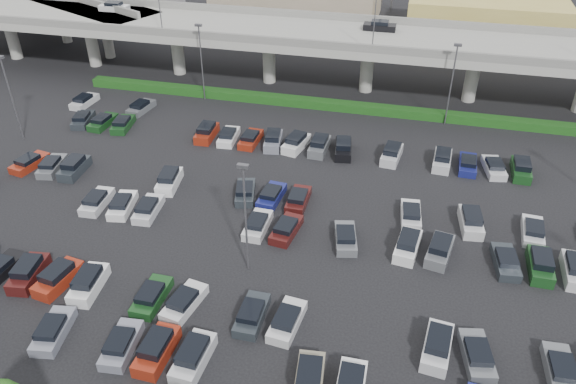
% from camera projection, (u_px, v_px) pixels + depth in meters
% --- Properties ---
extents(ground, '(280.00, 280.00, 0.00)m').
position_uv_depth(ground, '(272.00, 215.00, 54.22)').
color(ground, black).
extents(overpass, '(150.00, 13.00, 15.80)m').
position_uv_depth(overpass, '(331.00, 39.00, 76.33)').
color(overpass, gray).
rests_on(overpass, ground).
extents(hedge, '(66.00, 1.60, 1.10)m').
position_uv_depth(hedge, '(321.00, 104.00, 74.17)').
color(hedge, '#154012').
rests_on(hedge, ground).
extents(parked_cars, '(63.19, 41.66, 1.67)m').
position_uv_depth(parked_cars, '(257.00, 231.00, 51.01)').
color(parked_cars, gray).
rests_on(parked_cars, ground).
extents(light_poles, '(66.90, 48.38, 10.30)m').
position_uv_depth(light_poles, '(235.00, 144.00, 53.21)').
color(light_poles, '#535258').
rests_on(light_poles, ground).
extents(distant_buildings, '(138.00, 24.00, 9.00)m').
position_uv_depth(distant_buildings, '(429.00, 10.00, 99.79)').
color(distant_buildings, gray).
rests_on(distant_buildings, ground).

